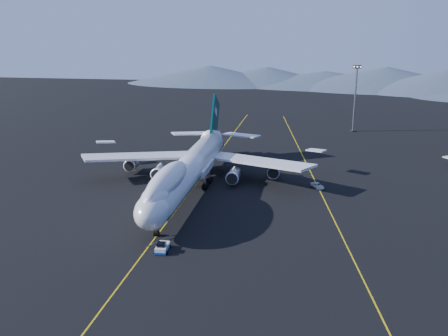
% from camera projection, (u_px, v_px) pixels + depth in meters
% --- Properties ---
extents(ground, '(500.00, 500.00, 0.00)m').
position_uv_depth(ground, '(190.00, 192.00, 118.67)').
color(ground, black).
rests_on(ground, ground).
extents(taxiway_line_main, '(0.25, 220.00, 0.01)m').
position_uv_depth(taxiway_line_main, '(190.00, 192.00, 118.67)').
color(taxiway_line_main, '#C4A50B').
rests_on(taxiway_line_main, ground).
extents(taxiway_line_side, '(28.08, 198.09, 0.01)m').
position_uv_depth(taxiway_line_side, '(317.00, 186.00, 123.26)').
color(taxiway_line_side, '#C4A50B').
rests_on(taxiway_line_side, ground).
extents(boeing_747, '(59.62, 72.43, 19.37)m').
position_uv_depth(boeing_747, '(189.00, 168.00, 117.12)').
color(boeing_747, silver).
rests_on(boeing_747, ground).
extents(pushback_tug, '(2.48, 4.12, 1.75)m').
position_uv_depth(pushback_tug, '(163.00, 248.00, 87.11)').
color(pushback_tug, silver).
rests_on(pushback_tug, ground).
extents(service_van, '(3.83, 5.00, 1.26)m').
position_uv_depth(service_van, '(317.00, 186.00, 121.20)').
color(service_van, silver).
rests_on(service_van, ground).
extents(floodlight_mast, '(3.02, 2.27, 24.44)m').
position_uv_depth(floodlight_mast, '(355.00, 98.00, 184.41)').
color(floodlight_mast, black).
rests_on(floodlight_mast, ground).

